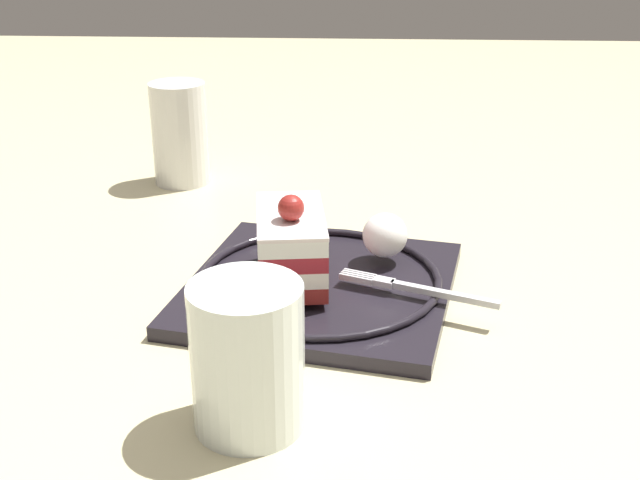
% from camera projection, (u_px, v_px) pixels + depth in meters
% --- Properties ---
extents(ground_plane, '(2.40, 2.40, 0.00)m').
position_uv_depth(ground_plane, '(345.00, 309.00, 0.64)').
color(ground_plane, beige).
extents(dessert_plate, '(0.24, 0.24, 0.02)m').
position_uv_depth(dessert_plate, '(320.00, 285.00, 0.65)').
color(dessert_plate, black).
rests_on(dessert_plate, ground_plane).
extents(cake_slice, '(0.10, 0.06, 0.07)m').
position_uv_depth(cake_slice, '(291.00, 244.00, 0.64)').
color(cake_slice, maroon).
rests_on(cake_slice, dessert_plate).
extents(whipped_cream_dollop, '(0.04, 0.04, 0.04)m').
position_uv_depth(whipped_cream_dollop, '(385.00, 235.00, 0.68)').
color(whipped_cream_dollop, white).
rests_on(whipped_cream_dollop, dessert_plate).
extents(fork, '(0.06, 0.12, 0.00)m').
position_uv_depth(fork, '(413.00, 288.00, 0.62)').
color(fork, silver).
rests_on(fork, dessert_plate).
extents(drink_glass_near, '(0.07, 0.07, 0.09)m').
position_uv_depth(drink_glass_near, '(248.00, 363.00, 0.48)').
color(drink_glass_near, white).
rests_on(drink_glass_near, ground_plane).
extents(drink_glass_far, '(0.06, 0.06, 0.11)m').
position_uv_depth(drink_glass_far, '(180.00, 139.00, 0.89)').
color(drink_glass_far, white).
rests_on(drink_glass_far, ground_plane).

